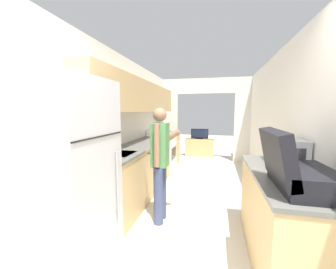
% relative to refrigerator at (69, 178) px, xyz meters
% --- Properties ---
extents(wall_left, '(0.38, 7.68, 2.50)m').
position_rel_refrigerator_xyz_m(wall_left, '(-0.29, 1.90, 0.57)').
color(wall_left, white).
rests_on(wall_left, ground_plane).
extents(wall_right, '(0.06, 7.68, 2.50)m').
position_rel_refrigerator_xyz_m(wall_right, '(2.31, 1.54, 0.34)').
color(wall_right, white).
rests_on(wall_right, ground_plane).
extents(wall_far_with_doorway, '(3.01, 0.06, 2.50)m').
position_rel_refrigerator_xyz_m(wall_far_with_doorway, '(0.97, 4.81, 0.54)').
color(wall_far_with_doorway, white).
rests_on(wall_far_with_doorway, ground_plane).
extents(counter_left, '(0.62, 4.06, 0.93)m').
position_rel_refrigerator_xyz_m(counter_left, '(-0.04, 2.21, -0.44)').
color(counter_left, tan).
rests_on(counter_left, ground_plane).
extents(counter_right, '(0.62, 1.60, 0.93)m').
position_rel_refrigerator_xyz_m(counter_right, '(1.98, 0.55, -0.44)').
color(counter_right, tan).
rests_on(counter_right, ground_plane).
extents(refrigerator, '(0.70, 0.79, 1.81)m').
position_rel_refrigerator_xyz_m(refrigerator, '(0.00, 0.00, 0.00)').
color(refrigerator, '#B7B7BC').
rests_on(refrigerator, ground_plane).
extents(range_oven, '(0.66, 0.73, 1.07)m').
position_rel_refrigerator_xyz_m(range_oven, '(-0.03, 3.41, -0.44)').
color(range_oven, white).
rests_on(range_oven, ground_plane).
extents(person, '(0.50, 0.38, 1.56)m').
position_rel_refrigerator_xyz_m(person, '(0.58, 1.05, -0.07)').
color(person, '#384266').
rests_on(person, ground_plane).
extents(suitcase, '(0.48, 0.65, 0.46)m').
position_rel_refrigerator_xyz_m(suitcase, '(1.91, 0.14, 0.17)').
color(suitcase, black).
rests_on(suitcase, counter_right).
extents(microwave, '(0.34, 0.48, 0.28)m').
position_rel_refrigerator_xyz_m(microwave, '(2.09, 0.97, 0.16)').
color(microwave, '#B7B7BC').
rests_on(microwave, counter_right).
extents(tv_cabinet, '(0.94, 0.42, 0.59)m').
position_rel_refrigerator_xyz_m(tv_cabinet, '(0.77, 5.38, -0.61)').
color(tv_cabinet, tan).
rests_on(tv_cabinet, ground_plane).
extents(television, '(0.57, 0.16, 0.34)m').
position_rel_refrigerator_xyz_m(television, '(0.77, 5.34, -0.15)').
color(television, black).
rests_on(television, tv_cabinet).
extents(knife, '(0.12, 0.31, 0.02)m').
position_rel_refrigerator_xyz_m(knife, '(-0.11, 3.99, 0.03)').
color(knife, '#B7B7BC').
rests_on(knife, counter_left).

